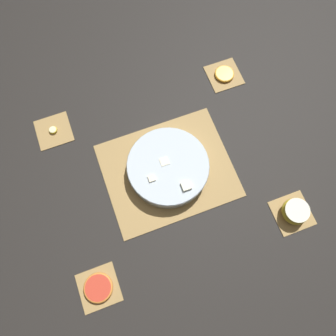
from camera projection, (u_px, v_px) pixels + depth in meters
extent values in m
plane|color=black|center=(168.00, 170.00, 1.17)|extent=(6.00, 6.00, 0.00)
cube|color=#A8844C|center=(168.00, 170.00, 1.17)|extent=(0.45, 0.37, 0.01)
cube|color=#4C381E|center=(120.00, 187.00, 1.15)|extent=(0.01, 0.36, 0.00)
cube|color=#4C381E|center=(132.00, 183.00, 1.15)|extent=(0.01, 0.36, 0.00)
cube|color=#4C381E|center=(144.00, 178.00, 1.16)|extent=(0.01, 0.36, 0.00)
cube|color=#4C381E|center=(156.00, 174.00, 1.16)|extent=(0.01, 0.36, 0.00)
cube|color=#4C381E|center=(168.00, 170.00, 1.17)|extent=(0.01, 0.36, 0.00)
cube|color=#4C381E|center=(180.00, 166.00, 1.17)|extent=(0.01, 0.36, 0.00)
cube|color=#4C381E|center=(191.00, 162.00, 1.18)|extent=(0.01, 0.36, 0.00)
cube|color=#4C381E|center=(203.00, 158.00, 1.18)|extent=(0.01, 0.36, 0.00)
cube|color=#4C381E|center=(214.00, 154.00, 1.19)|extent=(0.01, 0.36, 0.00)
cube|color=#A8844C|center=(99.00, 288.00, 1.05)|extent=(0.13, 0.13, 0.01)
cube|color=#4C381E|center=(89.00, 291.00, 1.04)|extent=(0.00, 0.12, 0.00)
cube|color=#4C381E|center=(99.00, 288.00, 1.05)|extent=(0.00, 0.12, 0.00)
cube|color=#4C381E|center=(108.00, 284.00, 1.05)|extent=(0.00, 0.12, 0.00)
cube|color=#A8844C|center=(292.00, 213.00, 1.12)|extent=(0.13, 0.13, 0.01)
cube|color=#4C381E|center=(287.00, 215.00, 1.12)|extent=(0.00, 0.12, 0.00)
cube|color=#4C381E|center=(298.00, 211.00, 1.12)|extent=(0.00, 0.12, 0.00)
cube|color=#A8844C|center=(54.00, 131.00, 1.22)|extent=(0.13, 0.13, 0.01)
cube|color=#4C381E|center=(45.00, 133.00, 1.21)|extent=(0.00, 0.12, 0.00)
cube|color=#4C381E|center=(53.00, 131.00, 1.22)|extent=(0.00, 0.12, 0.00)
cube|color=#4C381E|center=(62.00, 128.00, 1.22)|extent=(0.00, 0.12, 0.00)
cube|color=#A8844C|center=(224.00, 75.00, 1.29)|extent=(0.13, 0.13, 0.01)
cube|color=#4C381E|center=(219.00, 76.00, 1.29)|extent=(0.00, 0.12, 0.00)
cube|color=#4C381E|center=(229.00, 73.00, 1.29)|extent=(0.00, 0.12, 0.00)
cylinder|color=silver|center=(168.00, 168.00, 1.14)|extent=(0.28, 0.28, 0.06)
torus|color=silver|center=(168.00, 166.00, 1.12)|extent=(0.29, 0.29, 0.01)
cylinder|color=beige|center=(170.00, 195.00, 1.11)|extent=(0.03, 0.03, 0.01)
cylinder|color=beige|center=(145.00, 155.00, 1.15)|extent=(0.03, 0.03, 0.01)
cylinder|color=beige|center=(191.00, 162.00, 1.14)|extent=(0.03, 0.03, 0.01)
cylinder|color=beige|center=(187.00, 177.00, 1.13)|extent=(0.03, 0.03, 0.01)
cylinder|color=beige|center=(180.00, 162.00, 1.14)|extent=(0.03, 0.03, 0.01)
cylinder|color=beige|center=(175.00, 172.00, 1.13)|extent=(0.03, 0.03, 0.01)
cylinder|color=beige|center=(175.00, 147.00, 1.15)|extent=(0.02, 0.02, 0.01)
cylinder|color=beige|center=(151.00, 161.00, 1.13)|extent=(0.02, 0.02, 0.01)
cube|color=#EFEACC|center=(152.00, 179.00, 1.10)|extent=(0.02, 0.02, 0.02)
cube|color=#EFEACC|center=(197.00, 167.00, 1.13)|extent=(0.02, 0.02, 0.02)
cube|color=#EFEACC|center=(181.00, 189.00, 1.13)|extent=(0.03, 0.03, 0.03)
cube|color=#EFEACC|center=(145.00, 169.00, 1.13)|extent=(0.03, 0.03, 0.03)
cube|color=#EFEACC|center=(164.00, 139.00, 1.18)|extent=(0.02, 0.02, 0.02)
cube|color=#EFEACC|center=(183.00, 151.00, 1.16)|extent=(0.03, 0.03, 0.03)
cube|color=#EFEACC|center=(169.00, 182.00, 1.12)|extent=(0.03, 0.03, 0.03)
cube|color=#EFEACC|center=(149.00, 147.00, 1.15)|extent=(0.02, 0.02, 0.02)
cube|color=#EFEACC|center=(164.00, 163.00, 1.13)|extent=(0.03, 0.03, 0.03)
cube|color=#EFEACC|center=(186.00, 187.00, 1.09)|extent=(0.03, 0.03, 0.03)
cube|color=#EFEACC|center=(176.00, 146.00, 1.18)|extent=(0.03, 0.03, 0.03)
cube|color=#EFEACC|center=(164.00, 149.00, 1.15)|extent=(0.02, 0.02, 0.02)
ellipsoid|color=red|center=(146.00, 187.00, 1.11)|extent=(0.03, 0.02, 0.01)
ellipsoid|color=red|center=(164.00, 187.00, 1.10)|extent=(0.03, 0.02, 0.02)
ellipsoid|color=#F9A338|center=(138.00, 160.00, 1.15)|extent=(0.03, 0.02, 0.01)
ellipsoid|color=#F9A338|center=(157.00, 168.00, 1.15)|extent=(0.03, 0.02, 0.01)
ellipsoid|color=gold|center=(295.00, 212.00, 1.10)|extent=(0.09, 0.09, 0.05)
cylinder|color=#EFEACC|center=(298.00, 210.00, 1.07)|extent=(0.08, 0.08, 0.00)
cylinder|color=#F9A338|center=(224.00, 74.00, 1.29)|extent=(0.07, 0.07, 0.01)
torus|color=#F4A82D|center=(224.00, 74.00, 1.29)|extent=(0.08, 0.08, 0.01)
cylinder|color=beige|center=(53.00, 130.00, 1.21)|extent=(0.03, 0.03, 0.01)
torus|color=yellow|center=(53.00, 130.00, 1.21)|extent=(0.03, 0.03, 0.01)
cylinder|color=red|center=(98.00, 288.00, 1.04)|extent=(0.08, 0.08, 0.01)
torus|color=orange|center=(98.00, 288.00, 1.04)|extent=(0.09, 0.09, 0.01)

